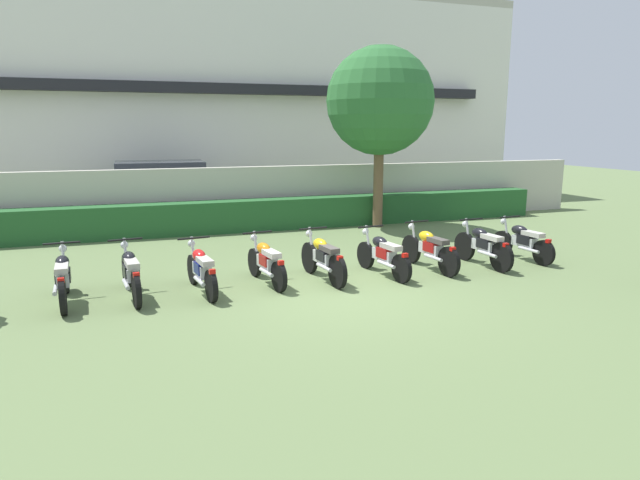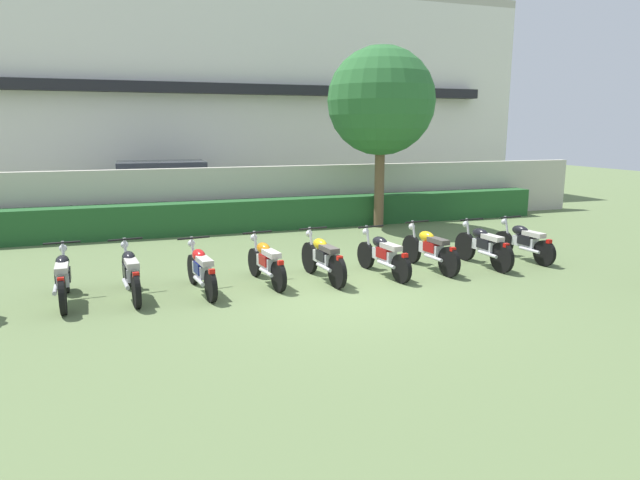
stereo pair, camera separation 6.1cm
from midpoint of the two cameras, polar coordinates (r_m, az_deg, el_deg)
name	(u,v)px [view 2 (the right image)]	position (r m, az deg, el deg)	size (l,w,h in m)	color
ground	(344,294)	(9.99, 2.68, -5.58)	(60.00, 60.00, 0.00)	#607547
building	(216,100)	(23.75, -10.64, 14.00)	(24.19, 6.50, 8.11)	white
compound_wall	(254,197)	(16.84, -6.67, 4.47)	(22.98, 0.30, 1.80)	#BCB7A8
hedge_row	(260,215)	(16.22, -6.10, 2.60)	(18.38, 0.70, 0.90)	#235628
parked_car	(168,191)	(18.54, -15.34, 4.89)	(4.51, 2.10, 1.89)	silver
tree_near_inspector	(381,101)	(16.57, 6.42, 14.00)	(3.12, 3.12, 5.26)	brown
motorcycle_in_row_0	(63,277)	(10.32, -24.79, -3.48)	(0.60, 1.94, 0.97)	black
motorcycle_in_row_1	(130,272)	(10.23, -18.80, -3.16)	(0.60, 1.95, 0.97)	black
motorcycle_in_row_2	(201,269)	(10.19, -11.99, -2.94)	(0.60, 1.84, 0.94)	black
motorcycle_in_row_3	(266,261)	(10.58, -5.42, -2.20)	(0.60, 1.79, 0.94)	black
motorcycle_in_row_4	(323,257)	(10.76, 0.45, -1.81)	(0.60, 1.89, 0.98)	black
motorcycle_in_row_5	(383,254)	(11.20, 6.67, -1.46)	(0.60, 1.86, 0.94)	black
motorcycle_in_row_6	(430,249)	(11.80, 11.40, -0.88)	(0.60, 1.93, 0.97)	black
motorcycle_in_row_7	(483,245)	(12.37, 16.62, -0.55)	(0.60, 1.84, 0.98)	black
motorcycle_in_row_8	(524,241)	(13.24, 20.40, -0.11)	(0.60, 1.78, 0.94)	black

